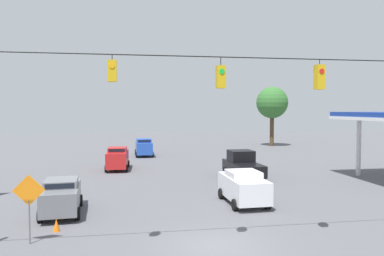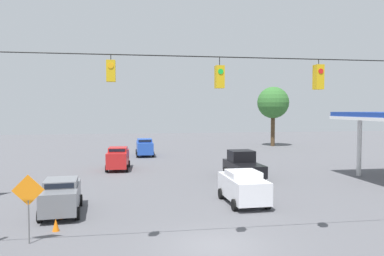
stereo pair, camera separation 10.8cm
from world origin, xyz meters
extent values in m
plane|color=#56565B|center=(0.00, 0.00, 0.00)|extent=(140.00, 140.00, 0.00)
cylinder|color=black|center=(0.00, 0.58, 7.44)|extent=(21.34, 0.04, 0.04)
cube|color=gold|center=(-4.00, 0.58, 6.74)|extent=(0.32, 0.36, 0.97)
cylinder|color=black|center=(-4.00, 0.58, 7.33)|extent=(0.03, 0.03, 0.21)
cylinder|color=red|center=(-4.00, 0.77, 6.96)|extent=(0.20, 0.02, 0.20)
cube|color=gold|center=(0.00, 0.58, 6.69)|extent=(0.32, 0.36, 0.85)
cylinder|color=black|center=(0.00, 0.58, 7.28)|extent=(0.03, 0.03, 0.32)
cylinder|color=green|center=(0.00, 0.77, 6.88)|extent=(0.20, 0.02, 0.20)
cube|color=gold|center=(4.00, 0.58, 6.85)|extent=(0.32, 0.36, 0.77)
cylinder|color=black|center=(4.00, 0.58, 7.34)|extent=(0.03, 0.03, 0.21)
cylinder|color=orange|center=(4.00, 0.77, 7.02)|extent=(0.20, 0.02, 0.20)
cube|color=red|center=(4.45, -19.88, 1.00)|extent=(1.97, 4.25, 1.35)
cube|color=red|center=(4.45, -19.88, 1.85)|extent=(1.70, 1.91, 0.36)
cube|color=black|center=(4.50, -18.96, 1.85)|extent=(1.39, 0.09, 0.25)
cylinder|color=black|center=(5.39, -18.58, 0.32)|extent=(0.25, 0.65, 0.64)
cylinder|color=black|center=(3.65, -18.49, 0.32)|extent=(0.25, 0.65, 0.64)
cylinder|color=black|center=(5.25, -21.28, 0.32)|extent=(0.25, 0.65, 0.64)
cylinder|color=black|center=(3.50, -21.19, 0.32)|extent=(0.25, 0.65, 0.64)
cube|color=slate|center=(6.93, -5.89, 0.89)|extent=(2.08, 4.41, 1.14)
cube|color=slate|center=(6.93, -5.89, 1.64)|extent=(1.76, 2.01, 0.36)
cube|color=black|center=(6.86, -4.94, 1.64)|extent=(1.40, 0.13, 0.25)
cylinder|color=black|center=(7.70, -4.44, 0.32)|extent=(0.27, 0.66, 0.64)
cylinder|color=black|center=(5.95, -4.57, 0.32)|extent=(0.27, 0.66, 0.64)
cylinder|color=black|center=(7.92, -7.22, 0.32)|extent=(0.27, 0.66, 0.64)
cylinder|color=black|center=(6.17, -7.35, 0.32)|extent=(0.27, 0.66, 0.64)
cube|color=black|center=(-5.60, -14.27, 0.77)|extent=(2.21, 5.10, 0.90)
cube|color=black|center=(-5.58, -14.87, 1.67)|extent=(1.94, 1.87, 0.90)
cube|color=black|center=(-5.55, -15.79, 1.67)|extent=(1.64, 0.07, 0.63)
cylinder|color=black|center=(-6.56, -15.94, 0.32)|extent=(0.24, 0.65, 0.64)
cylinder|color=black|center=(-4.52, -15.87, 0.32)|extent=(0.24, 0.65, 0.64)
cylinder|color=black|center=(-6.67, -12.67, 0.32)|extent=(0.24, 0.65, 0.64)
cylinder|color=black|center=(-4.63, -12.60, 0.32)|extent=(0.24, 0.65, 0.64)
cube|color=silver|center=(-3.09, -6.29, 0.94)|extent=(2.01, 4.28, 1.24)
cube|color=silver|center=(-3.09, -6.29, 1.74)|extent=(1.79, 1.91, 0.36)
cube|color=black|center=(-3.06, -7.23, 1.74)|extent=(1.51, 0.06, 0.25)
cylinder|color=black|center=(-3.99, -7.69, 0.32)|extent=(0.24, 0.65, 0.64)
cylinder|color=black|center=(-2.10, -7.63, 0.32)|extent=(0.24, 0.65, 0.64)
cylinder|color=black|center=(-4.07, -4.94, 0.32)|extent=(0.24, 0.65, 0.64)
cylinder|color=black|center=(-2.18, -4.89, 0.32)|extent=(0.24, 0.65, 0.64)
cube|color=#234CB2|center=(1.69, -29.58, 0.98)|extent=(1.85, 4.45, 1.32)
cube|color=#234CB2|center=(1.69, -29.58, 1.82)|extent=(1.68, 1.97, 0.36)
cube|color=black|center=(1.68, -28.60, 1.82)|extent=(1.44, 0.04, 0.25)
cylinder|color=black|center=(2.58, -28.13, 0.32)|extent=(0.23, 0.64, 0.64)
cylinder|color=black|center=(0.78, -28.15, 0.32)|extent=(0.23, 0.64, 0.64)
cylinder|color=black|center=(2.61, -31.01, 0.32)|extent=(0.23, 0.64, 0.64)
cylinder|color=black|center=(0.81, -31.03, 0.32)|extent=(0.23, 0.64, 0.64)
cone|color=orange|center=(6.67, -2.96, 0.28)|extent=(0.31, 0.31, 0.56)
cone|color=orange|center=(6.79, -4.95, 0.28)|extent=(0.31, 0.31, 0.56)
cone|color=orange|center=(6.56, -6.82, 0.28)|extent=(0.31, 0.31, 0.56)
cone|color=orange|center=(6.76, -9.03, 0.28)|extent=(0.31, 0.31, 0.56)
cylinder|color=silver|center=(-15.22, -13.54, 2.45)|extent=(0.36, 0.36, 4.90)
cylinder|color=slate|center=(7.44, -1.48, 0.90)|extent=(0.06, 0.06, 1.80)
cube|color=orange|center=(7.44, -1.48, 2.21)|extent=(1.27, 0.04, 1.27)
cylinder|color=#4C3823|center=(-17.51, -38.21, 2.58)|extent=(0.60, 0.60, 5.16)
sphere|color=#336B2D|center=(-17.51, -38.21, 6.44)|extent=(4.65, 4.65, 4.65)
camera|label=1|loc=(3.44, 14.35, 5.49)|focal=35.00mm
camera|label=2|loc=(3.33, 14.37, 5.49)|focal=35.00mm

